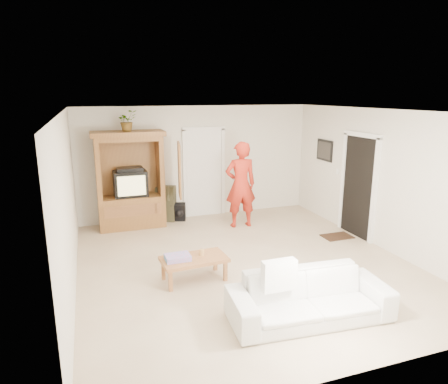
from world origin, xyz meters
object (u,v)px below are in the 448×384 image
object	(u,v)px
sofa	(309,297)
coffee_table	(194,261)
armoire	(132,186)
man	(241,185)

from	to	relation	value
sofa	coffee_table	bearing A→B (deg)	130.32
armoire	coffee_table	size ratio (longest dim) A/B	2.00
armoire	coffee_table	distance (m)	3.11
man	sofa	xyz separation A→B (m)	(-0.52, -3.80, -0.64)
armoire	sofa	distance (m)	4.91
man	coffee_table	xyz separation A→B (m)	(-1.65, -2.24, -0.61)
armoire	man	distance (m)	2.37
armoire	coffee_table	bearing A→B (deg)	-78.75
armoire	sofa	world-z (taller)	armoire
man	sofa	size ratio (longest dim) A/B	0.90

